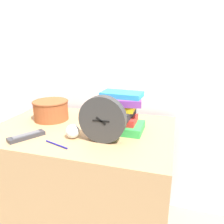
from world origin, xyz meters
TOP-DOWN VIEW (x-y plane):
  - wall_back at (0.00, 0.75)m, footprint 6.00×0.04m
  - desk at (0.00, 0.34)m, footprint 1.01×0.68m
  - desk_clock at (0.17, 0.20)m, footprint 0.23×0.05m
  - book_stack at (0.21, 0.38)m, footprint 0.24×0.19m
  - basket at (-0.24, 0.42)m, footprint 0.22×0.22m
  - tv_remote at (-0.21, 0.13)m, footprint 0.14×0.18m
  - crumpled_paper_ball at (0.01, 0.21)m, footprint 0.07×0.07m
  - pen at (-0.03, 0.10)m, footprint 0.14×0.05m

SIDE VIEW (x-z plane):
  - desk at x=0.00m, z-range 0.00..0.73m
  - pen at x=-0.03m, z-range 0.73..0.74m
  - tv_remote at x=-0.21m, z-range 0.73..0.75m
  - crumpled_paper_ball at x=0.01m, z-range 0.73..0.80m
  - basket at x=-0.24m, z-range 0.74..0.86m
  - book_stack at x=0.21m, z-range 0.72..0.93m
  - desk_clock at x=0.17m, z-range 0.73..0.96m
  - wall_back at x=0.00m, z-range 0.00..2.40m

